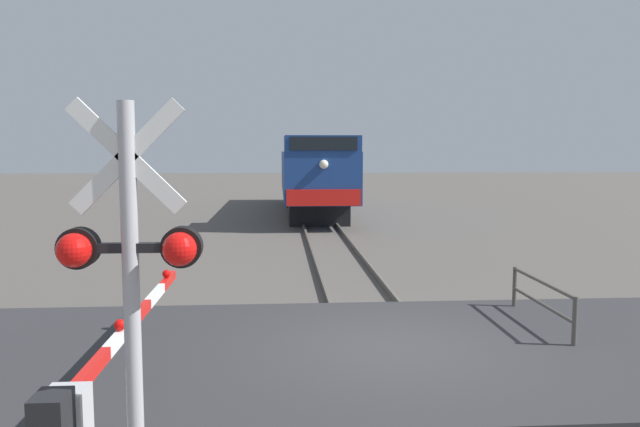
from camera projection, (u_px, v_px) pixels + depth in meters
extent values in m
plane|color=#514C47|center=(392.00, 357.00, 9.52)|extent=(160.00, 160.00, 0.00)
cube|color=#59544C|center=(347.00, 353.00, 9.46)|extent=(0.08, 80.00, 0.15)
cube|color=#59544C|center=(437.00, 351.00, 9.56)|extent=(0.08, 80.00, 0.15)
cube|color=#2D2D30|center=(392.00, 352.00, 9.51)|extent=(36.00, 5.65, 0.16)
cube|color=black|center=(318.00, 211.00, 27.35)|extent=(2.61, 3.20, 1.05)
cube|color=black|center=(308.00, 196.00, 36.08)|extent=(2.61, 3.20, 1.05)
cube|color=navy|center=(312.00, 172.00, 31.56)|extent=(3.07, 15.99, 2.12)
cube|color=navy|center=(321.00, 144.00, 25.00)|extent=(3.00, 3.08, 0.65)
cube|color=black|center=(324.00, 144.00, 23.45)|extent=(2.61, 0.06, 0.52)
cube|color=red|center=(324.00, 198.00, 23.65)|extent=(2.91, 0.08, 0.64)
sphere|color=#F2EACC|center=(324.00, 164.00, 23.51)|extent=(0.36, 0.36, 0.36)
cylinder|color=#ADADB2|center=(132.00, 320.00, 5.08)|extent=(0.14, 0.14, 3.62)
cube|color=white|center=(127.00, 157.00, 4.94)|extent=(0.95, 0.04, 0.95)
cube|color=white|center=(127.00, 157.00, 4.94)|extent=(0.95, 0.04, 0.95)
cube|color=black|center=(130.00, 248.00, 5.01)|extent=(1.04, 0.08, 0.08)
sphere|color=red|center=(74.00, 250.00, 4.89)|extent=(0.28, 0.28, 0.28)
sphere|color=red|center=(180.00, 249.00, 4.94)|extent=(0.28, 0.28, 0.28)
cylinder|color=black|center=(79.00, 248.00, 5.01)|extent=(0.34, 0.14, 0.34)
cylinder|color=black|center=(182.00, 247.00, 5.06)|extent=(0.34, 0.14, 0.34)
cube|color=black|center=(52.00, 417.00, 5.05)|extent=(0.28, 0.36, 0.40)
cube|color=red|center=(91.00, 371.00, 6.12)|extent=(0.10, 1.07, 0.14)
cube|color=white|center=(119.00, 338.00, 7.18)|extent=(0.10, 1.07, 0.14)
cube|color=red|center=(139.00, 314.00, 8.24)|extent=(0.10, 1.07, 0.14)
cube|color=white|center=(155.00, 296.00, 9.30)|extent=(0.10, 1.07, 0.14)
cube|color=red|center=(168.00, 281.00, 10.36)|extent=(0.10, 1.07, 0.14)
sphere|color=red|center=(120.00, 325.00, 7.24)|extent=(0.14, 0.14, 0.14)
sphere|color=red|center=(166.00, 274.00, 10.25)|extent=(0.14, 0.14, 0.14)
cylinder|color=#4C4742|center=(574.00, 326.00, 9.55)|extent=(0.08, 0.08, 0.95)
cylinder|color=#4C4742|center=(514.00, 291.00, 11.97)|extent=(0.08, 0.08, 0.95)
cylinder|color=#4C4742|center=(542.00, 282.00, 10.71)|extent=(0.06, 2.44, 0.06)
cylinder|color=#4C4742|center=(541.00, 304.00, 10.75)|extent=(0.06, 2.44, 0.06)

